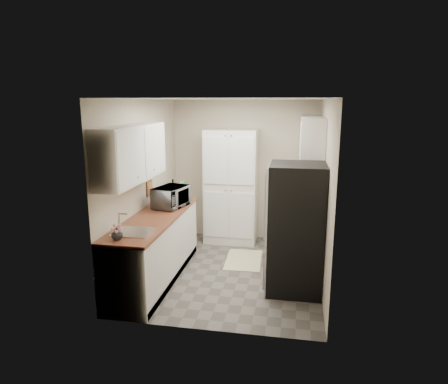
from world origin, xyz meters
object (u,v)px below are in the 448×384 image
(refrigerator, at_px, (296,228))
(wine_bottle, at_px, (173,191))
(toaster_oven, at_px, (297,188))
(electric_range, at_px, (297,236))
(microwave, at_px, (171,197))
(pantry_cabinet, at_px, (231,187))

(refrigerator, bearing_deg, wine_bottle, 155.89)
(wine_bottle, xyz_separation_m, toaster_oven, (1.93, 0.82, -0.04))
(refrigerator, relative_size, toaster_oven, 4.17)
(electric_range, distance_m, wine_bottle, 2.06)
(microwave, xyz_separation_m, wine_bottle, (-0.08, 0.36, 0.01))
(refrigerator, xyz_separation_m, microwave, (-1.85, 0.51, 0.22))
(electric_range, relative_size, toaster_oven, 2.77)
(pantry_cabinet, xyz_separation_m, wine_bottle, (-0.79, -0.86, 0.08))
(wine_bottle, height_order, toaster_oven, wine_bottle)
(electric_range, xyz_separation_m, refrigerator, (-0.03, -0.80, 0.37))
(electric_range, height_order, toaster_oven, toaster_oven)
(microwave, xyz_separation_m, toaster_oven, (1.85, 1.18, -0.04))
(pantry_cabinet, distance_m, toaster_oven, 1.14)
(microwave, distance_m, toaster_oven, 2.20)
(pantry_cabinet, distance_m, electric_range, 1.58)
(wine_bottle, bearing_deg, electric_range, -1.88)
(toaster_oven, bearing_deg, electric_range, -79.05)
(pantry_cabinet, height_order, refrigerator, pantry_cabinet)
(pantry_cabinet, bearing_deg, toaster_oven, -1.85)
(pantry_cabinet, relative_size, microwave, 3.60)
(refrigerator, bearing_deg, toaster_oven, 89.92)
(pantry_cabinet, xyz_separation_m, toaster_oven, (1.14, -0.04, 0.04))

